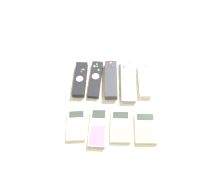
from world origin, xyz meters
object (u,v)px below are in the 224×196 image
calculator_0 (76,125)px  calculator_3 (146,128)px  remote_3 (128,81)px  remote_1 (96,79)px  remote_2 (111,79)px  remote_4 (145,80)px  remote_0 (80,79)px  calculator_2 (121,126)px  calculator_1 (98,127)px

calculator_0 → calculator_3: size_ratio=1.04×
remote_3 → calculator_3: size_ratio=1.70×
calculator_0 → calculator_3: calculator_3 is taller
remote_1 → calculator_0: bearing=-103.0°
remote_2 → remote_1: bearing=174.8°
remote_2 → remote_4: size_ratio=1.14×
remote_2 → remote_4: bearing=-1.8°
remote_3 → remote_4: 0.07m
remote_1 → remote_2: (0.06, -0.00, 0.00)m
remote_0 → remote_1: remote_0 is taller
remote_0 → remote_2: bearing=0.7°
remote_3 → calculator_2: 0.21m
remote_2 → calculator_3: remote_2 is taller
remote_2 → remote_4: (0.14, -0.00, -0.00)m
calculator_1 → calculator_2: 0.08m
remote_1 → calculator_3: size_ratio=1.50×
remote_3 → calculator_2: bearing=-99.6°
remote_3 → calculator_3: 0.22m
calculator_0 → calculator_2: bearing=-4.4°
remote_3 → calculator_0: 0.28m
remote_2 → calculator_0: (-0.13, -0.20, -0.01)m
remote_4 → calculator_1: 0.28m
calculator_0 → calculator_1: bearing=-10.0°
calculator_0 → remote_4: bearing=33.8°
calculator_2 → calculator_3: same height
remote_4 → calculator_2: size_ratio=1.26×
calculator_1 → calculator_2: (0.08, 0.01, -0.00)m
remote_2 → calculator_1: bearing=-103.3°
remote_2 → remote_3: 0.07m
remote_2 → calculator_2: 0.21m
calculator_2 → calculator_3: bearing=-3.2°
remote_0 → calculator_1: (0.09, -0.21, -0.00)m
remote_2 → calculator_3: 0.25m
calculator_0 → calculator_3: bearing=-5.3°
remote_1 → calculator_2: size_ratio=1.43×
remote_2 → calculator_2: (0.04, -0.21, -0.01)m
remote_4 → remote_2: bearing=179.4°
remote_1 → calculator_3: 0.29m
remote_2 → calculator_1: remote_2 is taller
remote_2 → remote_4: 0.14m
remote_1 → remote_2: bearing=-0.2°
calculator_0 → calculator_1: size_ratio=0.83×
calculator_2 → remote_3: bearing=81.4°
remote_4 → remote_0: bearing=179.4°
calculator_3 → calculator_2: bearing=176.4°
remote_4 → calculator_0: (-0.27, -0.20, -0.00)m
remote_1 → remote_3: size_ratio=0.88×
remote_0 → remote_1: size_ratio=0.91×
remote_1 → remote_3: bearing=0.7°
remote_1 → calculator_0: 0.22m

